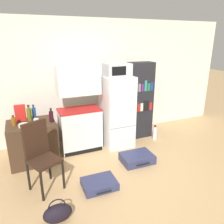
{
  "coord_description": "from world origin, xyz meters",
  "views": [
    {
      "loc": [
        -1.58,
        -2.66,
        2.18
      ],
      "look_at": [
        -0.07,
        0.85,
        0.9
      ],
      "focal_mm": 35.0,
      "sensor_mm": 36.0,
      "label": 1
    }
  ],
  "objects_px": {
    "kitchen_hutch": "(79,113)",
    "bowl": "(24,125)",
    "microwave": "(117,70)",
    "chair": "(40,151)",
    "bookshelf": "(140,101)",
    "bottle_amber_beer": "(14,121)",
    "bottle_blue_soda": "(34,113)",
    "refrigerator": "(117,111)",
    "bottle_wine_dark": "(51,116)",
    "bottle_clear_short": "(36,122)",
    "cereal_box": "(20,113)",
    "suitcase_small_flat": "(99,184)",
    "water_bottle_front": "(155,134)",
    "side_table": "(33,142)",
    "suitcase_large_flat": "(137,158)",
    "bottle_olive_oil": "(29,114)",
    "handbag": "(58,213)",
    "bottle_ketchup_red": "(51,116)"
  },
  "relations": [
    {
      "from": "suitcase_large_flat",
      "to": "water_bottle_front",
      "type": "bearing_deg",
      "value": 40.58
    },
    {
      "from": "bowl",
      "to": "chair",
      "type": "bearing_deg",
      "value": -76.82
    },
    {
      "from": "bottle_amber_beer",
      "to": "bottle_olive_oil",
      "type": "bearing_deg",
      "value": 28.43
    },
    {
      "from": "bottle_amber_beer",
      "to": "chair",
      "type": "relative_size",
      "value": 0.17
    },
    {
      "from": "kitchen_hutch",
      "to": "bottle_wine_dark",
      "type": "xyz_separation_m",
      "value": [
        -0.57,
        -0.19,
        0.07
      ]
    },
    {
      "from": "suitcase_small_flat",
      "to": "side_table",
      "type": "bearing_deg",
      "value": 125.43
    },
    {
      "from": "handbag",
      "to": "side_table",
      "type": "bearing_deg",
      "value": 94.7
    },
    {
      "from": "kitchen_hutch",
      "to": "water_bottle_front",
      "type": "distance_m",
      "value": 1.8
    },
    {
      "from": "bottle_wine_dark",
      "to": "handbag",
      "type": "height_order",
      "value": "bottle_wine_dark"
    },
    {
      "from": "bottle_clear_short",
      "to": "bowl",
      "type": "height_order",
      "value": "bottle_clear_short"
    },
    {
      "from": "bottle_ketchup_red",
      "to": "bottle_clear_short",
      "type": "bearing_deg",
      "value": -140.6
    },
    {
      "from": "bowl",
      "to": "suitcase_small_flat",
      "type": "height_order",
      "value": "bowl"
    },
    {
      "from": "cereal_box",
      "to": "bottle_ketchup_red",
      "type": "bearing_deg",
      "value": -17.05
    },
    {
      "from": "bowl",
      "to": "refrigerator",
      "type": "bearing_deg",
      "value": 5.26
    },
    {
      "from": "bottle_blue_soda",
      "to": "suitcase_small_flat",
      "type": "relative_size",
      "value": 0.51
    },
    {
      "from": "microwave",
      "to": "water_bottle_front",
      "type": "relative_size",
      "value": 1.47
    },
    {
      "from": "bottle_clear_short",
      "to": "chair",
      "type": "distance_m",
      "value": 0.71
    },
    {
      "from": "bottle_olive_oil",
      "to": "chair",
      "type": "distance_m",
      "value": 1.03
    },
    {
      "from": "bowl",
      "to": "water_bottle_front",
      "type": "relative_size",
      "value": 0.53
    },
    {
      "from": "kitchen_hutch",
      "to": "bookshelf",
      "type": "distance_m",
      "value": 1.43
    },
    {
      "from": "cereal_box",
      "to": "suitcase_small_flat",
      "type": "distance_m",
      "value": 1.93
    },
    {
      "from": "chair",
      "to": "handbag",
      "type": "height_order",
      "value": "chair"
    },
    {
      "from": "bottle_blue_soda",
      "to": "bottle_wine_dark",
      "type": "bearing_deg",
      "value": -49.88
    },
    {
      "from": "microwave",
      "to": "chair",
      "type": "xyz_separation_m",
      "value": [
        -1.65,
        -0.89,
        -0.99
      ]
    },
    {
      "from": "bottle_clear_short",
      "to": "bottle_wine_dark",
      "type": "distance_m",
      "value": 0.29
    },
    {
      "from": "bottle_blue_soda",
      "to": "refrigerator",
      "type": "bearing_deg",
      "value": -7.4
    },
    {
      "from": "kitchen_hutch",
      "to": "suitcase_small_flat",
      "type": "relative_size",
      "value": 3.28
    },
    {
      "from": "microwave",
      "to": "handbag",
      "type": "bearing_deg",
      "value": -133.1
    },
    {
      "from": "kitchen_hutch",
      "to": "bowl",
      "type": "height_order",
      "value": "kitchen_hutch"
    },
    {
      "from": "suitcase_large_flat",
      "to": "cereal_box",
      "type": "bearing_deg",
      "value": 153.44
    },
    {
      "from": "suitcase_large_flat",
      "to": "handbag",
      "type": "xyz_separation_m",
      "value": [
        -1.61,
        -0.84,
        0.05
      ]
    },
    {
      "from": "bottle_olive_oil",
      "to": "suitcase_small_flat",
      "type": "xyz_separation_m",
      "value": [
        0.85,
        -1.36,
        -0.82
      ]
    },
    {
      "from": "kitchen_hutch",
      "to": "microwave",
      "type": "relative_size",
      "value": 3.42
    },
    {
      "from": "side_table",
      "to": "bottle_ketchup_red",
      "type": "relative_size",
      "value": 5.34
    },
    {
      "from": "kitchen_hutch",
      "to": "suitcase_small_flat",
      "type": "height_order",
      "value": "kitchen_hutch"
    },
    {
      "from": "bottle_amber_beer",
      "to": "cereal_box",
      "type": "height_order",
      "value": "cereal_box"
    },
    {
      "from": "bottle_wine_dark",
      "to": "cereal_box",
      "type": "bearing_deg",
      "value": 150.96
    },
    {
      "from": "bottle_olive_oil",
      "to": "bottle_wine_dark",
      "type": "bearing_deg",
      "value": -31.44
    },
    {
      "from": "bottle_wine_dark",
      "to": "bowl",
      "type": "bearing_deg",
      "value": -173.25
    },
    {
      "from": "bottle_blue_soda",
      "to": "bowl",
      "type": "bearing_deg",
      "value": -118.03
    },
    {
      "from": "bottle_olive_oil",
      "to": "side_table",
      "type": "bearing_deg",
      "value": -88.91
    },
    {
      "from": "refrigerator",
      "to": "microwave",
      "type": "distance_m",
      "value": 0.87
    },
    {
      "from": "bottle_clear_short",
      "to": "suitcase_large_flat",
      "type": "height_order",
      "value": "bottle_clear_short"
    },
    {
      "from": "microwave",
      "to": "bottle_clear_short",
      "type": "distance_m",
      "value": 1.81
    },
    {
      "from": "bottle_wine_dark",
      "to": "bottle_olive_oil",
      "type": "height_order",
      "value": "bottle_olive_oil"
    },
    {
      "from": "suitcase_large_flat",
      "to": "water_bottle_front",
      "type": "xyz_separation_m",
      "value": [
        0.84,
        0.68,
        0.07
      ]
    },
    {
      "from": "kitchen_hutch",
      "to": "suitcase_large_flat",
      "type": "height_order",
      "value": "kitchen_hutch"
    },
    {
      "from": "bottle_blue_soda",
      "to": "handbag",
      "type": "bearing_deg",
      "value": -88.45
    },
    {
      "from": "bottle_ketchup_red",
      "to": "chair",
      "type": "xyz_separation_m",
      "value": [
        -0.31,
        -0.9,
        -0.2
      ]
    },
    {
      "from": "side_table",
      "to": "water_bottle_front",
      "type": "distance_m",
      "value": 2.6
    }
  ]
}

